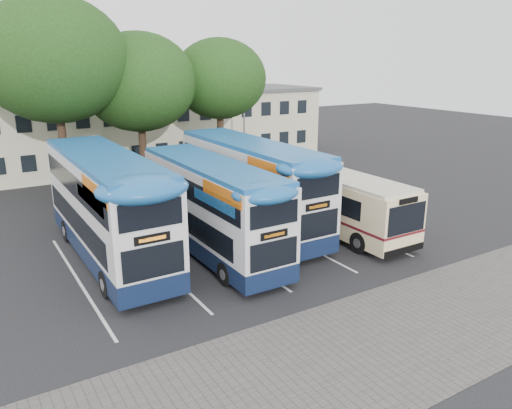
{
  "coord_description": "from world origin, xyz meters",
  "views": [
    {
      "loc": [
        -14.35,
        -15.13,
        9.0
      ],
      "look_at": [
        -2.04,
        5.0,
        1.98
      ],
      "focal_mm": 35.0,
      "sensor_mm": 36.0,
      "label": 1
    }
  ],
  "objects": [
    {
      "name": "bay_lines",
      "position": [
        -3.75,
        5.0,
        0.01
      ],
      "size": [
        14.12,
        11.0,
        0.01
      ],
      "color": "silver",
      "rests_on": "ground"
    },
    {
      "name": "lamp_post",
      "position": [
        6.0,
        19.97,
        5.08
      ],
      "size": [
        0.25,
        1.05,
        9.06
      ],
      "color": "gray",
      "rests_on": "ground"
    },
    {
      "name": "tree_mid",
      "position": [
        -3.36,
        17.66,
        7.37
      ],
      "size": [
        7.61,
        7.61,
        10.62
      ],
      "color": "black",
      "rests_on": "ground"
    },
    {
      "name": "depot_building",
      "position": [
        0.0,
        26.99,
        3.15
      ],
      "size": [
        32.4,
        8.4,
        6.2
      ],
      "color": "#BEBA99",
      "rests_on": "ground"
    },
    {
      "name": "paving_strip",
      "position": [
        -2.0,
        -5.0,
        0.01
      ],
      "size": [
        40.0,
        6.0,
        0.01
      ],
      "primitive_type": "cube",
      "color": "#595654",
      "rests_on": "ground"
    },
    {
      "name": "bus_dd_right",
      "position": [
        -1.22,
        6.92,
        2.62
      ],
      "size": [
        2.77,
        11.42,
        4.76
      ],
      "color": "#0F1B38",
      "rests_on": "ground"
    },
    {
      "name": "bus_single",
      "position": [
        2.57,
        4.85,
        1.78
      ],
      "size": [
        2.68,
        10.51,
        3.14
      ],
      "color": "beige",
      "rests_on": "ground"
    },
    {
      "name": "tree_left",
      "position": [
        -8.59,
        17.14,
        8.81
      ],
      "size": [
        8.75,
        8.75,
        12.55
      ],
      "color": "black",
      "rests_on": "ground"
    },
    {
      "name": "tree_right",
      "position": [
        2.64,
        17.71,
        7.45
      ],
      "size": [
        6.73,
        6.73,
        10.33
      ],
      "color": "black",
      "rests_on": "ground"
    },
    {
      "name": "bus_dd_left",
      "position": [
        -8.86,
        6.77,
        2.69
      ],
      "size": [
        2.84,
        11.7,
        4.88
      ],
      "color": "#0F1B38",
      "rests_on": "ground"
    },
    {
      "name": "bus_dd_mid",
      "position": [
        -4.54,
        4.92,
        2.43
      ],
      "size": [
        2.57,
        10.59,
        4.41
      ],
      "color": "#0F1B38",
      "rests_on": "ground"
    },
    {
      "name": "ground",
      "position": [
        0.0,
        0.0,
        0.0
      ],
      "size": [
        120.0,
        120.0,
        0.0
      ],
      "primitive_type": "plane",
      "color": "black",
      "rests_on": "ground"
    }
  ]
}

